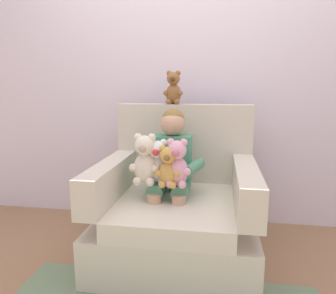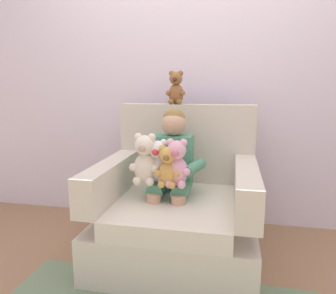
# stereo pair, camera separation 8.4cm
# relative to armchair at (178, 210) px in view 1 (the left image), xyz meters

# --- Properties ---
(ground_plane) EXTENTS (8.00, 8.00, 0.00)m
(ground_plane) POSITION_rel_armchair_xyz_m (0.00, -0.05, -0.32)
(ground_plane) COLOR #936D4C
(back_wall) EXTENTS (6.00, 0.10, 2.60)m
(back_wall) POSITION_rel_armchair_xyz_m (0.00, 0.68, 0.98)
(back_wall) COLOR silver
(back_wall) RESTS_ON ground
(armchair) EXTENTS (1.02, 0.98, 1.02)m
(armchair) POSITION_rel_armchair_xyz_m (0.00, 0.00, 0.00)
(armchair) COLOR beige
(armchair) RESTS_ON ground
(seated_child) EXTENTS (0.45, 0.39, 0.82)m
(seated_child) POSITION_rel_armchair_xyz_m (-0.05, 0.03, 0.32)
(seated_child) COLOR #4C9370
(seated_child) RESTS_ON armchair
(plush_cream) EXTENTS (0.20, 0.16, 0.33)m
(plush_cream) POSITION_rel_armchair_xyz_m (-0.20, -0.12, 0.37)
(plush_cream) COLOR silver
(plush_cream) RESTS_ON armchair
(plush_pink) EXTENTS (0.18, 0.15, 0.30)m
(plush_pink) POSITION_rel_armchair_xyz_m (0.01, -0.14, 0.36)
(plush_pink) COLOR #EAA8BC
(plush_pink) RESTS_ON armchair
(plush_honey) EXTENTS (0.16, 0.13, 0.27)m
(plush_honey) POSITION_rel_armchair_xyz_m (-0.04, -0.16, 0.34)
(plush_honey) COLOR gold
(plush_honey) RESTS_ON armchair
(plush_white) EXTENTS (0.17, 0.14, 0.29)m
(plush_white) POSITION_rel_armchair_xyz_m (-0.12, -0.10, 0.35)
(plush_white) COLOR white
(plush_white) RESTS_ON armchair
(plush_brown_on_backrest) EXTENTS (0.15, 0.12, 0.25)m
(plush_brown_on_backrest) POSITION_rel_armchair_xyz_m (-0.09, 0.36, 0.82)
(plush_brown_on_backrest) COLOR brown
(plush_brown_on_backrest) RESTS_ON armchair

